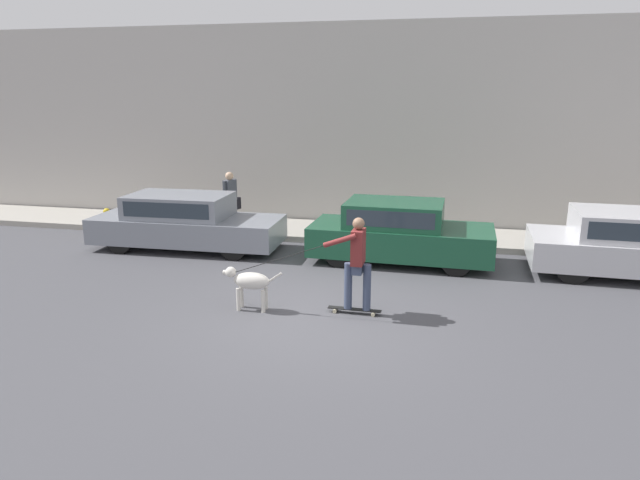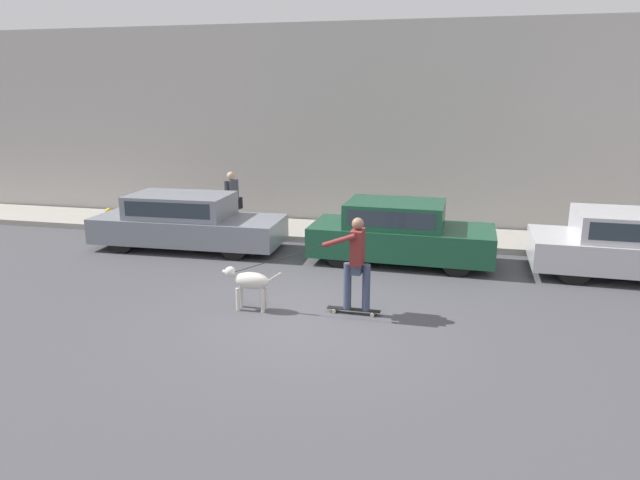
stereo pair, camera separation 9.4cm
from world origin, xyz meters
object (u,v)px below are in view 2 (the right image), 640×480
(parked_car_1, at_px, (400,233))
(dog, at_px, (249,282))
(skateboarder, at_px, (356,260))
(parked_car_2, at_px, (635,246))
(parked_car_0, at_px, (187,222))
(fire_hydrant, at_px, (110,220))
(pedestrian_with_bag, at_px, (232,197))

(parked_car_1, height_order, dog, parked_car_1)
(skateboarder, bearing_deg, parked_car_2, -146.29)
(dog, relative_size, skateboarder, 0.41)
(parked_car_0, relative_size, fire_hydrant, 6.45)
(skateboarder, height_order, fire_hydrant, skateboarder)
(skateboarder, bearing_deg, dog, 7.90)
(pedestrian_with_bag, xyz_separation_m, fire_hydrant, (-3.21, -0.88, -0.61))
(parked_car_0, height_order, parked_car_1, parked_car_1)
(parked_car_0, distance_m, parked_car_1, 5.18)
(parked_car_0, relative_size, skateboarder, 1.75)
(fire_hydrant, bearing_deg, parked_car_1, -6.37)
(parked_car_1, relative_size, parked_car_2, 0.97)
(parked_car_2, distance_m, dog, 7.93)
(parked_car_2, height_order, skateboarder, skateboarder)
(parked_car_1, bearing_deg, pedestrian_with_bag, 161.01)
(parked_car_1, height_order, pedestrian_with_bag, pedestrian_with_bag)
(parked_car_2, bearing_deg, parked_car_0, -178.14)
(skateboarder, height_order, pedestrian_with_bag, skateboarder)
(pedestrian_with_bag, relative_size, fire_hydrant, 2.12)
(parked_car_1, distance_m, skateboarder, 3.36)
(parked_car_1, distance_m, parked_car_2, 4.82)
(parked_car_0, xyz_separation_m, parked_car_2, (10.00, 0.00, 0.01))
(parked_car_0, bearing_deg, parked_car_2, -1.29)
(pedestrian_with_bag, bearing_deg, fire_hydrant, -146.61)
(parked_car_0, xyz_separation_m, skateboarder, (4.75, -3.32, 0.33))
(parked_car_2, height_order, pedestrian_with_bag, pedestrian_with_bag)
(parked_car_0, distance_m, parked_car_2, 10.00)
(parked_car_1, height_order, fire_hydrant, parked_car_1)
(skateboarder, bearing_deg, parked_car_1, -96.01)
(dog, distance_m, pedestrian_with_bag, 5.82)
(dog, bearing_deg, pedestrian_with_bag, -66.28)
(parked_car_1, bearing_deg, skateboarder, -95.78)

